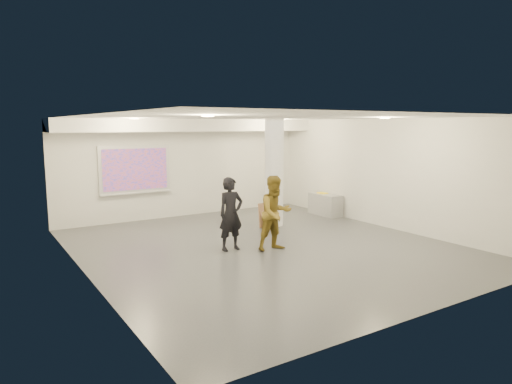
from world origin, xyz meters
TOP-DOWN VIEW (x-y plane):
  - floor at (0.00, 0.00)m, footprint 8.00×9.00m
  - ceiling at (0.00, 0.00)m, footprint 8.00×9.00m
  - wall_back at (0.00, 4.50)m, footprint 8.00×0.01m
  - wall_front at (0.00, -4.50)m, footprint 8.00×0.01m
  - wall_left at (-4.00, 0.00)m, footprint 0.01×9.00m
  - wall_right at (4.00, 0.00)m, footprint 0.01×9.00m
  - soffit_band at (0.00, 3.95)m, footprint 8.00×1.10m
  - downlight_nw at (-2.20, 2.50)m, footprint 0.22×0.22m
  - downlight_ne at (2.20, 2.50)m, footprint 0.22×0.22m
  - downlight_sw at (-2.20, -1.50)m, footprint 0.22×0.22m
  - downlight_se at (2.20, -1.50)m, footprint 0.22×0.22m
  - column at (1.50, 1.80)m, footprint 0.52×0.52m
  - projection_screen at (-1.60, 4.45)m, footprint 2.10×0.13m
  - credenza at (3.72, 2.15)m, footprint 0.50×1.16m
  - postit_pad at (3.72, 2.29)m, footprint 0.24×0.32m
  - cardboard_back at (1.28, 1.71)m, footprint 0.64×0.24m
  - cardboard_front at (1.10, 1.46)m, footprint 0.53×0.34m
  - woman at (-0.79, 0.21)m, footprint 0.62×0.41m
  - man at (0.05, -0.34)m, footprint 0.84×0.66m

SIDE VIEW (x-z plane):
  - floor at x=0.00m, z-range -0.01..0.01m
  - cardboard_front at x=1.10m, z-range 0.00..0.54m
  - credenza at x=3.72m, z-range 0.00..0.67m
  - cardboard_back at x=1.28m, z-range 0.00..0.68m
  - postit_pad at x=3.72m, z-range 0.67..0.70m
  - woman at x=-0.79m, z-range 0.00..1.67m
  - man at x=0.05m, z-range 0.00..1.70m
  - wall_back at x=0.00m, z-range 0.00..3.00m
  - wall_front at x=0.00m, z-range 0.00..3.00m
  - wall_left at x=-4.00m, z-range 0.00..3.00m
  - wall_right at x=4.00m, z-range 0.00..3.00m
  - column at x=1.50m, z-range 0.00..3.00m
  - projection_screen at x=-1.60m, z-range 0.82..2.24m
  - soffit_band at x=0.00m, z-range 2.64..3.00m
  - downlight_nw at x=-2.20m, z-range 2.97..2.99m
  - downlight_ne at x=2.20m, z-range 2.97..2.99m
  - downlight_sw at x=-2.20m, z-range 2.97..2.99m
  - downlight_se at x=2.20m, z-range 2.97..2.99m
  - ceiling at x=0.00m, z-range 3.00..3.00m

